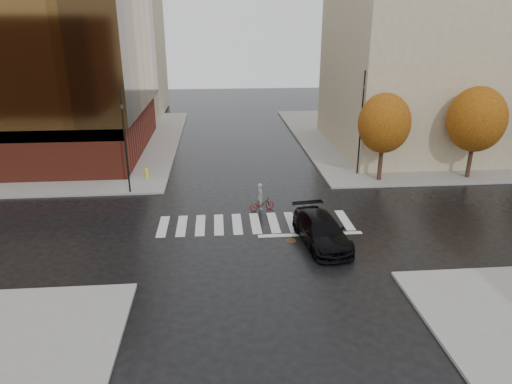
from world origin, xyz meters
TOP-DOWN VIEW (x-y plane):
  - ground at (0.00, 0.00)m, footprint 120.00×120.00m
  - sidewalk_nw at (-21.00, 21.00)m, footprint 30.00×30.00m
  - sidewalk_ne at (21.00, 21.00)m, footprint 30.00×30.00m
  - crosswalk at (0.00, 0.50)m, footprint 12.00×3.00m
  - building_ne_tan at (17.00, 17.00)m, footprint 16.00×16.00m
  - building_nw_far at (-16.00, 37.00)m, footprint 14.00×12.00m
  - tree_ne_a at (10.00, 7.40)m, footprint 3.80×3.80m
  - tree_ne_b at (17.00, 7.40)m, footprint 4.20×4.20m
  - sedan at (3.36, -2.43)m, footprint 2.82×5.56m
  - cyclist at (0.55, 2.50)m, footprint 1.71×0.95m
  - traffic_light_nw at (-8.38, 6.30)m, footprint 0.20×0.17m
  - traffic_light_ne at (8.79, 9.00)m, footprint 0.21×0.24m
  - fire_hydrant at (-7.60, 9.26)m, footprint 0.28×0.28m
  - manhole at (1.75, -2.00)m, footprint 0.80×0.80m

SIDE VIEW (x-z plane):
  - ground at x=0.00m, z-range 0.00..0.00m
  - crosswalk at x=0.00m, z-range 0.00..0.01m
  - manhole at x=1.75m, z-range 0.00..0.01m
  - sidewalk_nw at x=-21.00m, z-range 0.00..0.15m
  - sidewalk_ne at x=21.00m, z-range 0.00..0.15m
  - fire_hydrant at x=-7.60m, z-range 0.19..0.98m
  - cyclist at x=0.55m, z-range -0.29..1.55m
  - sedan at x=3.36m, z-range 0.00..1.55m
  - traffic_light_nw at x=-8.38m, z-range 0.62..7.72m
  - tree_ne_a at x=10.00m, z-range 1.20..7.71m
  - tree_ne_b at x=17.00m, z-range 1.17..8.07m
  - traffic_light_ne at x=8.79m, z-range 0.78..8.69m
  - building_ne_tan at x=17.00m, z-range 0.15..18.15m
  - building_nw_far at x=-16.00m, z-range 0.15..20.15m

